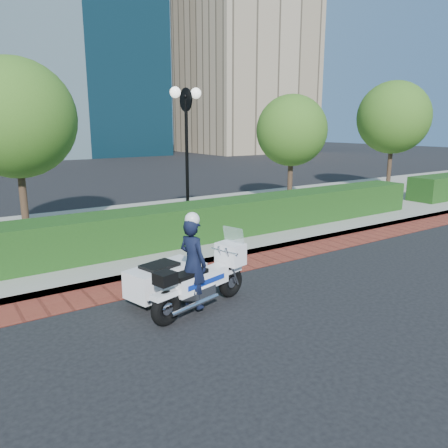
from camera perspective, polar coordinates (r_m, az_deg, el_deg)
ground at (r=9.24m, az=6.08°, el=-7.98°), size 120.00×120.00×0.00m
brick_strip at (r=10.36m, az=0.69°, el=-5.55°), size 60.00×1.00×0.01m
sidewalk at (r=14.12m, az=-9.83°, el=-0.45°), size 60.00×8.00×0.15m
hedge_main at (r=11.90m, az=-5.10°, el=0.05°), size 18.00×1.20×1.00m
lamppost at (r=13.50m, az=-4.92°, el=11.45°), size 1.02×0.70×4.21m
tree_b at (r=13.22m, az=-25.61°, el=12.31°), size 3.20×3.20×4.89m
tree_c at (r=17.82m, az=8.83°, el=11.95°), size 2.80×2.80×4.30m
tree_d at (r=22.76m, az=21.26°, el=12.83°), size 3.40×3.40×5.16m
tower_right at (r=56.85m, az=2.96°, el=23.68°), size 14.00×12.00×28.00m
police_motorcycle at (r=7.98m, az=-5.22°, el=-6.56°), size 2.26×1.63×1.83m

